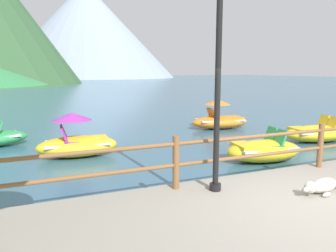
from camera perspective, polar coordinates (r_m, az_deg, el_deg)
ground_plane at (r=43.81m, az=-17.79°, el=5.91°), size 200.00×200.00×0.00m
dock_railing at (r=6.67m, az=14.84°, el=-3.73°), size 23.92×0.12×0.95m
lamp_post at (r=5.60m, az=8.71°, el=13.50°), size 0.28×0.28×4.09m
dog_resting at (r=6.31m, az=24.85°, el=-9.33°), size 1.08×0.42×0.26m
pedal_boat_1 at (r=14.31m, az=8.89°, el=1.17°), size 2.61×1.49×1.25m
pedal_boat_3 at (r=9.93m, az=-15.36°, el=-2.62°), size 2.37×1.35×1.28m
pedal_boat_4 at (r=9.46m, az=16.09°, el=-4.00°), size 2.27×1.45×0.90m
pedal_boat_5 at (r=12.73m, az=24.36°, el=-1.08°), size 2.69×1.57×0.89m
distant_peak at (r=116.17m, az=-13.87°, el=15.58°), size 57.53×57.53×30.26m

